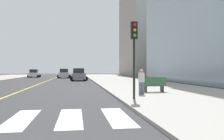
{
  "coord_description": "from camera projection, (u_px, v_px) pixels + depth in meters",
  "views": [
    {
      "loc": [
        4.74,
        -5.5,
        1.84
      ],
      "look_at": [
        9.99,
        31.18,
        1.77
      ],
      "focal_mm": 39.52,
      "sensor_mm": 36.0,
      "label": 1
    }
  ],
  "objects": [
    {
      "name": "sidewalk_kerb_east",
      "position": [
        147.0,
        86.0,
        26.3
      ],
      "size": [
        10.0,
        120.0,
        0.15
      ],
      "primitive_type": "cube",
      "color": "#9E9B93",
      "rests_on": "ground"
    },
    {
      "name": "lane_divider_paint",
      "position": [
        50.0,
        80.0,
        44.37
      ],
      "size": [
        0.16,
        80.0,
        0.01
      ],
      "primitive_type": "cube",
      "color": "yellow",
      "rests_on": "ground"
    },
    {
      "name": "parking_garage_concrete",
      "position": [
        156.0,
        33.0,
        73.85
      ],
      "size": [
        18.0,
        24.0,
        25.84
      ],
      "primitive_type": "cube",
      "color": "#9E9B93",
      "rests_on": "ground"
    },
    {
      "name": "car_silver_nearest",
      "position": [
        64.0,
        74.0,
        53.27
      ],
      "size": [
        2.84,
        4.53,
        2.02
      ],
      "rotation": [
        0.0,
        0.0,
        3.13
      ],
      "color": "#B7B7BC",
      "rests_on": "ground"
    },
    {
      "name": "car_white_third",
      "position": [
        34.0,
        74.0,
        57.13
      ],
      "size": [
        2.69,
        4.27,
        1.89
      ],
      "rotation": [
        0.0,
        0.0,
        -0.02
      ],
      "color": "silver",
      "rests_on": "ground"
    },
    {
      "name": "car_gray_fourth",
      "position": [
        79.0,
        75.0,
        40.79
      ],
      "size": [
        3.0,
        4.68,
        2.05
      ],
      "rotation": [
        0.0,
        0.0,
        3.19
      ],
      "color": "slate",
      "rests_on": "ground"
    },
    {
      "name": "traffic_light_near_corner",
      "position": [
        134.0,
        44.0,
        14.22
      ],
      "size": [
        0.36,
        0.41,
        4.46
      ],
      "rotation": [
        0.0,
        0.0,
        3.14
      ],
      "color": "black",
      "rests_on": "sidewalk_kerb_east"
    },
    {
      "name": "park_bench",
      "position": [
        154.0,
        85.0,
        18.49
      ],
      "size": [
        1.84,
        0.71,
        1.12
      ],
      "rotation": [
        0.0,
        0.0,
        1.65
      ],
      "color": "#33603D",
      "rests_on": "sidewalk_kerb_east"
    },
    {
      "name": "pedestrian_waiting_east",
      "position": [
        141.0,
        81.0,
        16.63
      ],
      "size": [
        0.42,
        0.42,
        1.71
      ],
      "rotation": [
        0.0,
        0.0,
        3.16
      ],
      "color": "slate",
      "rests_on": "sidewalk_kerb_east"
    }
  ]
}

